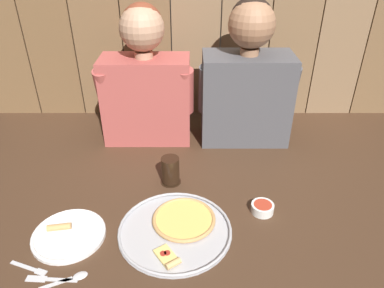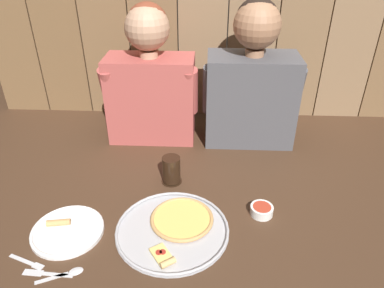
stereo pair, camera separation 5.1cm
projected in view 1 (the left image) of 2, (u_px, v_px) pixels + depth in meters
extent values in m
plane|color=#422B1C|center=(198.00, 198.00, 1.38)|extent=(3.20, 3.20, 0.00)
cylinder|color=#B2B2B7|center=(176.00, 231.00, 1.22)|extent=(0.39, 0.39, 0.01)
torus|color=#B2B2B7|center=(176.00, 229.00, 1.22)|extent=(0.39, 0.39, 0.01)
cylinder|color=#B23823|center=(185.00, 220.00, 1.26)|extent=(0.21, 0.21, 0.00)
cylinder|color=#EFC660|center=(185.00, 219.00, 1.26)|extent=(0.20, 0.20, 0.01)
torus|color=tan|center=(185.00, 219.00, 1.26)|extent=(0.22, 0.22, 0.01)
cube|color=#F4D170|center=(167.00, 256.00, 1.12)|extent=(0.09, 0.10, 0.01)
cylinder|color=tan|center=(174.00, 264.00, 1.09)|extent=(0.05, 0.04, 0.02)
cylinder|color=#A3281E|center=(164.00, 253.00, 1.12)|extent=(0.02, 0.02, 0.00)
cylinder|color=#A3281E|center=(168.00, 253.00, 1.12)|extent=(0.02, 0.02, 0.00)
cylinder|color=white|center=(70.00, 235.00, 1.20)|extent=(0.24, 0.24, 0.01)
torus|color=white|center=(70.00, 234.00, 1.20)|extent=(0.24, 0.24, 0.01)
cylinder|color=tan|center=(60.00, 227.00, 1.21)|extent=(0.08, 0.03, 0.02)
cylinder|color=black|center=(172.00, 181.00, 1.46)|extent=(0.08, 0.08, 0.01)
cylinder|color=black|center=(171.00, 170.00, 1.43)|extent=(0.07, 0.07, 0.11)
cylinder|color=white|center=(263.00, 208.00, 1.30)|extent=(0.08, 0.08, 0.03)
cylinder|color=#B23823|center=(264.00, 206.00, 1.30)|extent=(0.07, 0.07, 0.02)
cube|color=silver|center=(25.00, 265.00, 1.10)|extent=(0.09, 0.04, 0.01)
cube|color=silver|center=(42.00, 272.00, 1.08)|extent=(0.04, 0.03, 0.01)
cube|color=silver|center=(63.00, 279.00, 1.06)|extent=(0.10, 0.02, 0.01)
cube|color=silver|center=(37.00, 278.00, 1.06)|extent=(0.06, 0.03, 0.00)
cube|color=silver|center=(57.00, 283.00, 1.04)|extent=(0.09, 0.05, 0.01)
ellipsoid|color=silver|center=(81.00, 274.00, 1.07)|extent=(0.05, 0.05, 0.01)
cube|color=#AD4C47|center=(148.00, 100.00, 1.67)|extent=(0.40, 0.19, 0.40)
cylinder|color=tan|center=(145.00, 54.00, 1.56)|extent=(0.08, 0.08, 0.03)
sphere|color=tan|center=(143.00, 28.00, 1.50)|extent=(0.19, 0.19, 0.19)
sphere|color=brown|center=(143.00, 24.00, 1.50)|extent=(0.18, 0.18, 0.18)
cylinder|color=#AD4C47|center=(106.00, 91.00, 1.60)|extent=(0.08, 0.14, 0.23)
cylinder|color=#AD4C47|center=(186.00, 91.00, 1.60)|extent=(0.08, 0.12, 0.23)
cube|color=#4C4C51|center=(247.00, 99.00, 1.66)|extent=(0.40, 0.22, 0.41)
cylinder|color=#9E7051|center=(251.00, 51.00, 1.55)|extent=(0.08, 0.08, 0.03)
sphere|color=#9E7051|center=(253.00, 24.00, 1.49)|extent=(0.20, 0.20, 0.20)
sphere|color=black|center=(253.00, 20.00, 1.49)|extent=(0.18, 0.18, 0.18)
cylinder|color=#4C4C51|center=(208.00, 89.00, 1.60)|extent=(0.08, 0.12, 0.24)
cylinder|color=#4C4C51|center=(290.00, 90.00, 1.60)|extent=(0.08, 0.13, 0.24)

